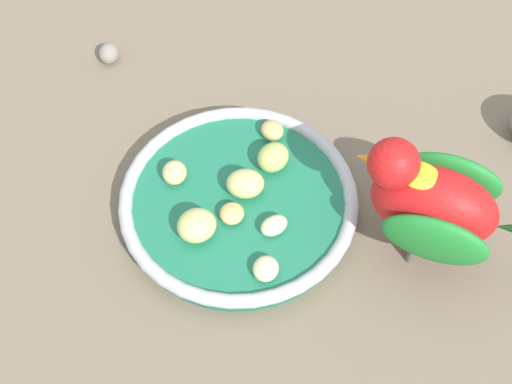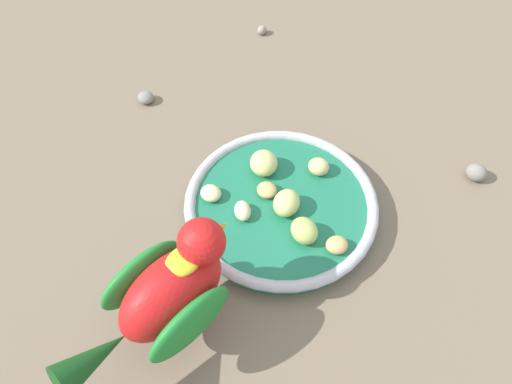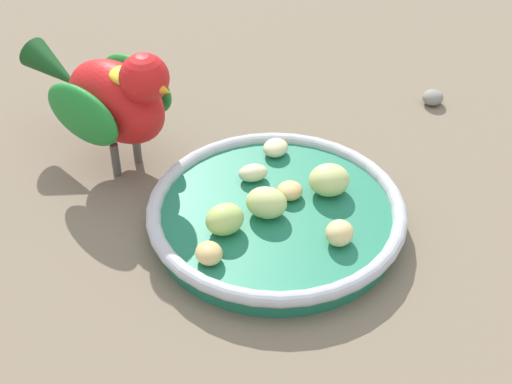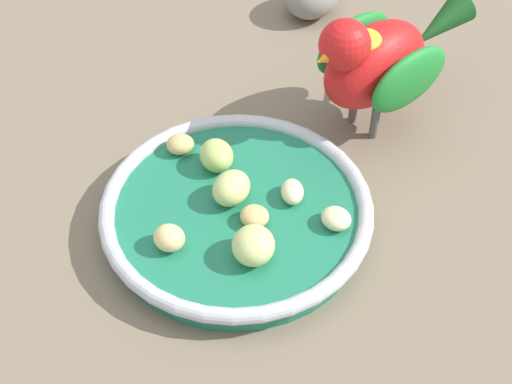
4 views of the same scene
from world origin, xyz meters
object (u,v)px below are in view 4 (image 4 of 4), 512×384
Objects in this scene: feeding_bowl at (237,213)px; apple_piece_7 at (217,155)px; apple_piece_6 at (169,238)px; apple_piece_3 at (292,192)px; parrot at (378,59)px; apple_piece_2 at (254,216)px; apple_piece_5 at (336,219)px; apple_piece_4 at (180,144)px; apple_piece_1 at (253,245)px; apple_piece_0 at (231,188)px.

feeding_bowl is 6.80× the size of apple_piece_7.
apple_piece_6 is (-0.06, -0.03, 0.02)m from feeding_bowl.
apple_piece_7 is (0.05, 0.09, 0.00)m from apple_piece_6.
apple_piece_7 is at bearing 58.45° from apple_piece_6.
apple_piece_3 is 0.15× the size of parrot.
apple_piece_2 is 0.08m from apple_piece_7.
feeding_bowl is at bearing 156.37° from apple_piece_5.
feeding_bowl is at bearing -64.15° from apple_piece_4.
apple_piece_7 is 0.18m from parrot.
apple_piece_1 is at bearing -164.53° from apple_piece_5.
apple_piece_1 reaches higher than apple_piece_4.
apple_piece_2 and apple_piece_5 have the same top height.
apple_piece_0 reaches higher than apple_piece_6.
apple_piece_1 is at bearing -128.21° from apple_piece_3.
apple_piece_4 is 0.11m from apple_piece_6.
apple_piece_0 is 0.03m from apple_piece_2.
apple_piece_4 is at bearing 78.58° from apple_piece_6.
apple_piece_1 is at bearing -83.16° from apple_piece_7.
apple_piece_0 is 1.48× the size of apple_piece_4.
apple_piece_0 reaches higher than apple_piece_2.
apple_piece_7 reaches higher than apple_piece_3.
feeding_bowl is 9.36× the size of apple_piece_4.
apple_piece_3 is (0.05, 0.00, 0.01)m from feeding_bowl.
apple_piece_5 is at bearing -13.23° from apple_piece_2.
apple_piece_4 is 0.20m from parrot.
apple_piece_1 is at bearing -19.85° from apple_piece_6.
apple_piece_3 is at bearing 128.67° from apple_piece_5.
apple_piece_7 reaches higher than apple_piece_4.
apple_piece_3 is 1.06× the size of apple_piece_5.
apple_piece_6 reaches higher than apple_piece_5.
apple_piece_7 reaches higher than feeding_bowl.
apple_piece_0 is 1.07× the size of apple_piece_7.
apple_piece_6 is at bearing 4.15° from parrot.
apple_piece_5 is at bearing -23.63° from feeding_bowl.
apple_piece_1 is at bearing -102.19° from apple_piece_2.
apple_piece_0 is 1.50× the size of apple_piece_2.
apple_piece_0 is at bearing 170.39° from apple_piece_3.
apple_piece_0 is at bearing -62.18° from apple_piece_4.
apple_piece_3 is 0.12m from apple_piece_4.
apple_piece_1 reaches higher than feeding_bowl.
apple_piece_3 is 0.05m from apple_piece_5.
apple_piece_7 is (-0.01, 0.05, 0.02)m from feeding_bowl.
feeding_bowl is at bearing -80.79° from apple_piece_7.
parrot reaches higher than apple_piece_0.
feeding_bowl is 8.92× the size of apple_piece_5.
apple_piece_3 is at bearing 29.42° from apple_piece_2.
apple_piece_5 is 0.17m from parrot.
apple_piece_6 is (-0.07, -0.01, 0.00)m from apple_piece_2.
apple_piece_2 is 0.13× the size of parrot.
apple_piece_6 is (-0.06, -0.04, -0.00)m from apple_piece_0.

